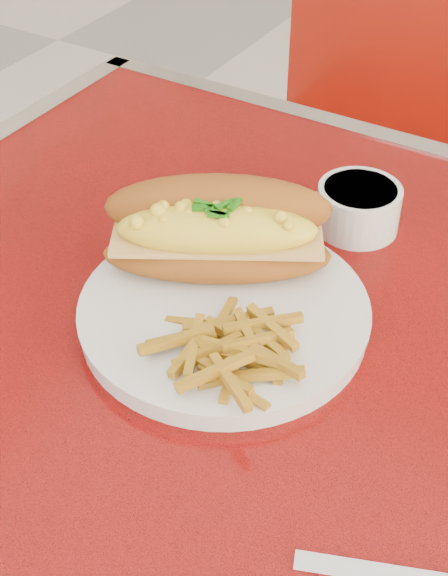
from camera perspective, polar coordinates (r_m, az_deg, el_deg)
The scene contains 7 objects.
diner_table at distance 0.81m, azimuth 11.41°, elevation -15.53°, with size 1.23×0.83×0.77m.
dinner_plate at distance 0.73m, azimuth 0.00°, elevation -1.77°, with size 0.34×0.34×0.02m.
mac_hoagie at distance 0.74m, azimuth -0.47°, elevation 4.11°, with size 0.24×0.19×0.09m.
fries_pile at distance 0.66m, azimuth 0.27°, elevation -4.11°, with size 0.10×0.09×0.03m, color gold, non-canonical shape.
fork at distance 0.70m, azimuth 4.90°, elevation -2.82°, with size 0.03×0.15×0.00m.
gravy_ramekin at distance 0.85m, azimuth 9.54°, elevation 5.73°, with size 0.11×0.11×0.05m.
sauce_cup_left at distance 0.83m, azimuth -0.96°, elevation 4.80°, with size 0.07×0.07×0.03m.
Camera 1 is at (0.10, -0.46, 1.27)m, focal length 50.00 mm.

